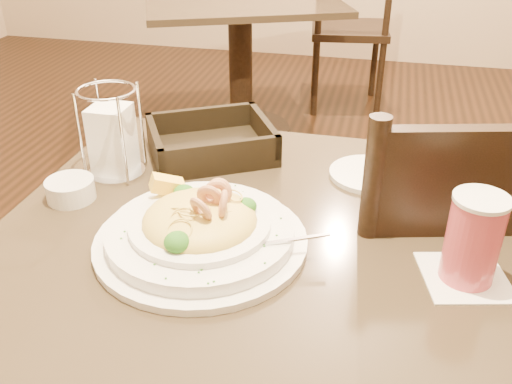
% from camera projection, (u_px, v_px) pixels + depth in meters
% --- Properties ---
extents(main_table, '(0.90, 0.90, 0.72)m').
position_uv_depth(main_table, '(254.00, 338.00, 1.07)').
color(main_table, black).
rests_on(main_table, ground).
extents(background_table, '(1.18, 1.18, 0.72)m').
position_uv_depth(background_table, '(240.00, 42.00, 2.87)').
color(background_table, black).
rests_on(background_table, ground).
extents(dining_chair_near, '(0.51, 0.51, 0.93)m').
position_uv_depth(dining_chair_near, '(431.00, 284.00, 1.20)').
color(dining_chair_near, black).
rests_on(dining_chair_near, ground).
extents(dining_chair_far, '(0.47, 0.47, 0.93)m').
position_uv_depth(dining_chair_far, '(350.00, 23.00, 3.17)').
color(dining_chair_far, black).
rests_on(dining_chair_far, ground).
extents(pasta_bowl, '(0.39, 0.35, 0.11)m').
position_uv_depth(pasta_bowl, '(200.00, 228.00, 0.93)').
color(pasta_bowl, white).
rests_on(pasta_bowl, main_table).
extents(drink_glass, '(0.15, 0.15, 0.14)m').
position_uv_depth(drink_glass, '(473.00, 240.00, 0.83)').
color(drink_glass, white).
rests_on(drink_glass, main_table).
extents(bread_basket, '(0.32, 0.30, 0.07)m').
position_uv_depth(bread_basket, '(211.00, 144.00, 1.23)').
color(bread_basket, black).
rests_on(bread_basket, main_table).
extents(napkin_caddy, '(0.11, 0.11, 0.18)m').
position_uv_depth(napkin_caddy, '(113.00, 138.00, 1.12)').
color(napkin_caddy, silver).
rests_on(napkin_caddy, main_table).
extents(side_plate, '(0.16, 0.16, 0.01)m').
position_uv_depth(side_plate, '(369.00, 174.00, 1.15)').
color(side_plate, white).
rests_on(side_plate, main_table).
extents(butter_ramekin, '(0.12, 0.12, 0.04)m').
position_uv_depth(butter_ramekin, '(71.00, 190.00, 1.06)').
color(butter_ramekin, white).
rests_on(butter_ramekin, main_table).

